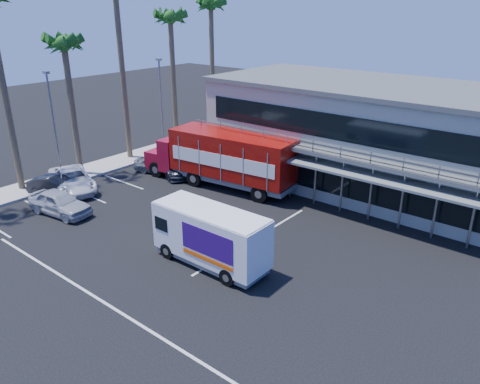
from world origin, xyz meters
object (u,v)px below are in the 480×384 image
Objects in this scene: parked_car_a at (60,203)px; parked_car_b at (57,186)px; red_truck at (223,157)px; white_van at (211,236)px.

parked_car_b is at bearing 54.11° from parked_car_a.
white_van is at bearing -58.43° from red_truck.
white_van is 11.61m from parked_car_a.
red_truck is at bearing -63.96° from parked_car_b.
white_van is (6.80, -8.72, -0.60)m from red_truck.
red_truck is 1.95× the size of white_van.
parked_car_a reaches higher than parked_car_b.
white_van is 14.52m from parked_car_b.
red_truck reaches higher than parked_car_b.
red_truck is 2.72× the size of parked_car_a.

